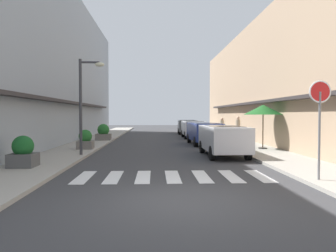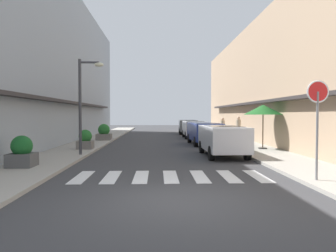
# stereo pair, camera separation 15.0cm
# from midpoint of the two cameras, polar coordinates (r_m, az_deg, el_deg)

# --- Properties ---
(ground_plane) EXTENTS (81.94, 81.94, 0.00)m
(ground_plane) POSITION_cam_midpoint_polar(r_m,az_deg,el_deg) (22.60, -0.58, -3.13)
(ground_plane) COLOR #38383A
(sidewalk_left) EXTENTS (2.55, 52.15, 0.12)m
(sidewalk_left) POSITION_cam_midpoint_polar(r_m,az_deg,el_deg) (23.04, -13.24, -2.93)
(sidewalk_left) COLOR #9E998E
(sidewalk_left) RESTS_ON ground_plane
(sidewalk_right) EXTENTS (2.55, 52.15, 0.12)m
(sidewalk_right) POSITION_cam_midpoint_polar(r_m,az_deg,el_deg) (23.26, 11.96, -2.88)
(sidewalk_right) COLOR #9E998E
(sidewalk_right) RESTS_ON ground_plane
(building_row_left) EXTENTS (5.50, 35.52, 10.98)m
(building_row_left) POSITION_cam_midpoint_polar(r_m,az_deg,el_deg) (25.05, -21.55, 9.82)
(building_row_left) COLOR #939EA8
(building_row_left) RESTS_ON ground_plane
(building_row_right) EXTENTS (5.50, 35.52, 8.63)m
(building_row_right) POSITION_cam_midpoint_polar(r_m,az_deg,el_deg) (25.26, 19.96, 7.09)
(building_row_right) COLOR tan
(building_row_right) RESTS_ON ground_plane
(crosswalk) EXTENTS (6.15, 2.20, 0.01)m
(crosswalk) POSITION_cam_midpoint_polar(r_m,az_deg,el_deg) (10.76, 0.83, -8.76)
(crosswalk) COLOR silver
(crosswalk) RESTS_ON ground_plane
(parked_car_near) EXTENTS (1.86, 4.40, 1.47)m
(parked_car_near) POSITION_cam_midpoint_polar(r_m,az_deg,el_deg) (16.05, 9.73, -1.94)
(parked_car_near) COLOR silver
(parked_car_near) RESTS_ON ground_plane
(parked_car_mid) EXTENTS (1.96, 4.49, 1.47)m
(parked_car_mid) POSITION_cam_midpoint_polar(r_m,az_deg,el_deg) (22.16, 6.51, -0.85)
(parked_car_mid) COLOR navy
(parked_car_mid) RESTS_ON ground_plane
(parked_car_far) EXTENTS (1.84, 3.95, 1.47)m
(parked_car_far) POSITION_cam_midpoint_polar(r_m,az_deg,el_deg) (28.19, 4.71, -0.25)
(parked_car_far) COLOR silver
(parked_car_far) RESTS_ON ground_plane
(parked_car_distant) EXTENTS (1.93, 4.00, 1.47)m
(parked_car_distant) POSITION_cam_midpoint_polar(r_m,az_deg,el_deg) (33.93, 3.60, 0.13)
(parked_car_distant) COLOR #4C5156
(parked_car_distant) RESTS_ON ground_plane
(round_street_sign) EXTENTS (0.65, 0.07, 2.88)m
(round_street_sign) POSITION_cam_midpoint_polar(r_m,az_deg,el_deg) (10.41, 24.89, 3.53)
(round_street_sign) COLOR slate
(round_street_sign) RESTS_ON sidewalk_right
(street_lamp) EXTENTS (1.19, 0.28, 4.50)m
(street_lamp) POSITION_cam_midpoint_polar(r_m,az_deg,el_deg) (16.05, -14.00, 5.21)
(street_lamp) COLOR #38383D
(street_lamp) RESTS_ON sidewalk_left
(cafe_umbrella) EXTENTS (2.16, 2.16, 2.44)m
(cafe_umbrella) POSITION_cam_midpoint_polar(r_m,az_deg,el_deg) (18.95, 16.38, 2.69)
(cafe_umbrella) COLOR #262626
(cafe_umbrella) RESTS_ON sidewalk_right
(planter_corner) EXTENTS (0.90, 0.90, 1.14)m
(planter_corner) POSITION_cam_midpoint_polar(r_m,az_deg,el_deg) (13.07, -23.70, -4.23)
(planter_corner) COLOR #4C4C4C
(planter_corner) RESTS_ON sidewalk_left
(planter_midblock) EXTENTS (0.85, 0.85, 1.06)m
(planter_midblock) POSITION_cam_midpoint_polar(r_m,az_deg,el_deg) (18.74, -13.93, -2.39)
(planter_midblock) COLOR slate
(planter_midblock) RESTS_ON sidewalk_left
(planter_far) EXTENTS (1.07, 1.07, 1.20)m
(planter_far) POSITION_cam_midpoint_polar(r_m,az_deg,el_deg) (25.04, -10.88, -1.18)
(planter_far) COLOR slate
(planter_far) RESTS_ON sidewalk_left
(pedestrian_walking_near) EXTENTS (0.34, 0.34, 1.77)m
(pedestrian_walking_near) POSITION_cam_midpoint_polar(r_m,az_deg,el_deg) (24.41, 12.29, -0.31)
(pedestrian_walking_near) COLOR #282B33
(pedestrian_walking_near) RESTS_ON sidewalk_right
(pedestrian_walking_far) EXTENTS (0.34, 0.34, 1.66)m
(pedestrian_walking_far) POSITION_cam_midpoint_polar(r_m,az_deg,el_deg) (26.35, 9.62, -0.27)
(pedestrian_walking_far) COLOR #282B33
(pedestrian_walking_far) RESTS_ON sidewalk_right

